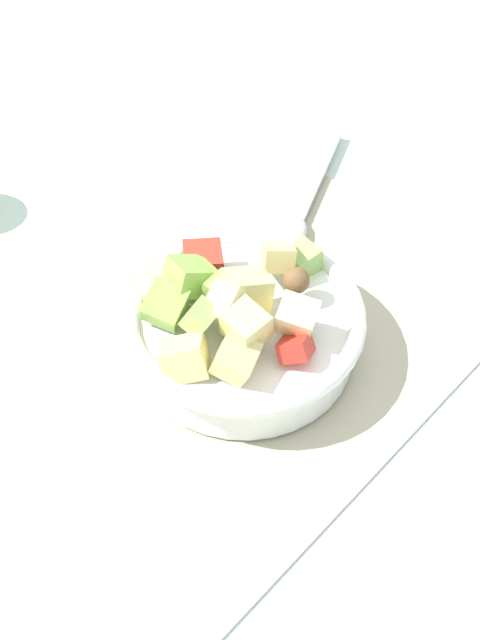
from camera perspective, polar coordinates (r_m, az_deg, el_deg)
ground_plane at (r=0.84m, az=-0.05°, el=-2.33°), size 2.40×2.40×0.00m
placemat at (r=0.83m, az=-0.05°, el=-2.21°), size 0.50×0.34×0.01m
salad_bowl at (r=0.81m, az=-0.12°, el=-0.14°), size 0.22×0.22×0.10m
serving_spoon at (r=0.96m, az=3.82°, el=7.05°), size 0.20×0.11×0.01m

